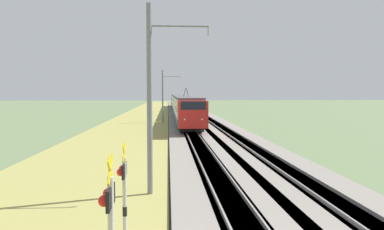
{
  "coord_description": "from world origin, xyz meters",
  "views": [
    {
      "loc": [
        -7.34,
        2.29,
        4.28
      ],
      "look_at": [
        28.38,
        0.0,
        2.13
      ],
      "focal_mm": 35.0,
      "sensor_mm": 36.0,
      "label": 1
    }
  ],
  "objects_px": {
    "passenger_train": "(179,103)",
    "crossing_signal_near": "(110,228)",
    "crossing_signal_aux": "(124,188)",
    "catenary_mast_mid": "(163,96)",
    "catenary_mast_near": "(151,98)"
  },
  "relations": [
    {
      "from": "crossing_signal_aux",
      "to": "catenary_mast_mid",
      "type": "relative_size",
      "value": 0.4
    },
    {
      "from": "passenger_train",
      "to": "crossing_signal_aux",
      "type": "distance_m",
      "value": 65.83
    },
    {
      "from": "crossing_signal_near",
      "to": "crossing_signal_aux",
      "type": "relative_size",
      "value": 1.08
    },
    {
      "from": "passenger_train",
      "to": "crossing_signal_near",
      "type": "xyz_separation_m",
      "value": [
        -69.09,
        3.29,
        -0.31
      ]
    },
    {
      "from": "catenary_mast_near",
      "to": "catenary_mast_mid",
      "type": "distance_m",
      "value": 37.21
    },
    {
      "from": "crossing_signal_near",
      "to": "crossing_signal_aux",
      "type": "bearing_deg",
      "value": -87.34
    },
    {
      "from": "catenary_mast_near",
      "to": "passenger_train",
      "type": "bearing_deg",
      "value": -2.83
    },
    {
      "from": "passenger_train",
      "to": "crossing_signal_near",
      "type": "height_order",
      "value": "passenger_train"
    },
    {
      "from": "passenger_train",
      "to": "catenary_mast_mid",
      "type": "bearing_deg",
      "value": -7.36
    },
    {
      "from": "crossing_signal_near",
      "to": "catenary_mast_mid",
      "type": "xyz_separation_m",
      "value": [
        46.08,
        -0.32,
        1.9
      ]
    },
    {
      "from": "crossing_signal_aux",
      "to": "catenary_mast_mid",
      "type": "distance_m",
      "value": 42.79
    },
    {
      "from": "passenger_train",
      "to": "crossing_signal_near",
      "type": "relative_size",
      "value": 25.86
    },
    {
      "from": "crossing_signal_near",
      "to": "catenary_mast_near",
      "type": "xyz_separation_m",
      "value": [
        8.88,
        -0.32,
        2.11
      ]
    },
    {
      "from": "crossing_signal_aux",
      "to": "crossing_signal_near",
      "type": "bearing_deg",
      "value": 92.66
    },
    {
      "from": "crossing_signal_near",
      "to": "crossing_signal_aux",
      "type": "xyz_separation_m",
      "value": [
        3.35,
        0.16,
        -0.16
      ]
    }
  ]
}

